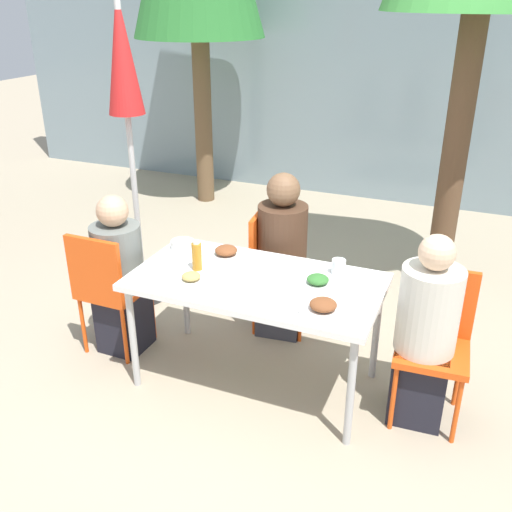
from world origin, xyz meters
The scene contains 17 objects.
ground_plane centered at (0.00, 0.00, 0.00)m, with size 24.00×24.00×0.00m, color tan.
building_facade centered at (0.00, 3.94, 1.50)m, with size 10.00×0.20×3.00m.
dining_table centered at (0.00, 0.00, 0.68)m, with size 1.49×0.78×0.74m.
chair_left centered at (-1.04, -0.07, 0.53)m, with size 0.40×0.40×0.89m.
person_left centered at (-0.99, 0.01, 0.53)m, with size 0.33×0.33×1.12m.
chair_right centered at (1.04, 0.14, 0.53)m, with size 0.42×0.42×0.89m.
person_right centered at (0.99, 0.06, 0.54)m, with size 0.33×0.33×1.15m.
chair_far centered at (-0.15, 0.68, 0.53)m, with size 0.44×0.44×0.89m.
person_far centered at (-0.07, 0.64, 0.57)m, with size 0.34×0.34×1.20m.
closed_umbrella centered at (-1.28, 0.68, 1.67)m, with size 0.36×0.36×2.32m.
plate_0 centered at (-0.34, -0.18, 0.76)m, with size 0.20×0.20×0.06m.
plate_1 centered at (0.48, -0.22, 0.76)m, with size 0.27×0.27×0.07m.
plate_2 centered at (0.36, 0.06, 0.76)m, with size 0.23×0.23×0.07m.
plate_3 centered at (-0.30, 0.22, 0.76)m, with size 0.26×0.26×0.07m.
bottle centered at (-0.38, -0.02, 0.83)m, with size 0.06×0.06×0.19m.
drinking_cup centered at (0.43, 0.25, 0.78)m, with size 0.08×0.08×0.09m.
salad_bowl centered at (-0.62, 0.22, 0.76)m, with size 0.15×0.15×0.06m.
Camera 1 is at (1.15, -2.78, 2.28)m, focal length 40.00 mm.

